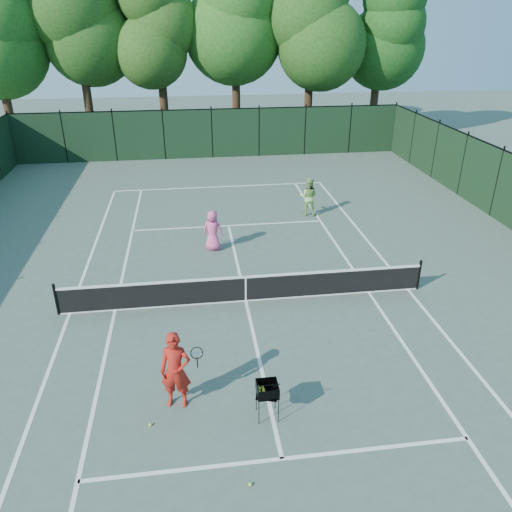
{
  "coord_description": "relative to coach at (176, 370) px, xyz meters",
  "views": [
    {
      "loc": [
        -1.55,
        -13.73,
        8.34
      ],
      "look_at": [
        0.47,
        1.0,
        1.1
      ],
      "focal_mm": 35.0,
      "sensor_mm": 36.0,
      "label": 1
    }
  ],
  "objects": [
    {
      "name": "tree_4",
      "position": [
        9.14,
        26.04,
        7.16
      ],
      "size": [
        6.2,
        6.2,
        12.97
      ],
      "color": "black",
      "rests_on": "ground"
    },
    {
      "name": "tree_5",
      "position": [
        14.14,
        26.54,
        6.73
      ],
      "size": [
        5.8,
        5.8,
        12.23
      ],
      "color": "black",
      "rests_on": "ground"
    },
    {
      "name": "tree_2",
      "position": [
        -0.86,
        26.24,
        6.75
      ],
      "size": [
        6.0,
        6.0,
        12.4
      ],
      "color": "black",
      "rests_on": "ground"
    },
    {
      "name": "baseline_far",
      "position": [
        2.14,
        16.33,
        -0.98
      ],
      "size": [
        10.97,
        0.1,
        0.01
      ],
      "primitive_type": "cube",
      "color": "white",
      "rests_on": "ground"
    },
    {
      "name": "ball_hopper",
      "position": [
        2.02,
        -0.69,
        -0.2
      ],
      "size": [
        0.59,
        0.59,
        0.92
      ],
      "rotation": [
        0.0,
        0.0,
        -0.27
      ],
      "color": "black",
      "rests_on": "ground"
    },
    {
      "name": "tennis_net",
      "position": [
        2.14,
        4.44,
        -0.5
      ],
      "size": [
        11.69,
        0.09,
        1.06
      ],
      "color": "black",
      "rests_on": "ground"
    },
    {
      "name": "fence_far",
      "position": [
        2.14,
        22.44,
        0.52
      ],
      "size": [
        24.0,
        0.05,
        3.0
      ],
      "primitive_type": "cube",
      "color": "black",
      "rests_on": "ground"
    },
    {
      "name": "tree_3",
      "position": [
        4.14,
        26.74,
        8.03
      ],
      "size": [
        7.0,
        7.0,
        14.45
      ],
      "color": "black",
      "rests_on": "ground"
    },
    {
      "name": "ground",
      "position": [
        2.14,
        4.44,
        -0.98
      ],
      "size": [
        90.0,
        90.0,
        0.0
      ],
      "primitive_type": "plane",
      "color": "#4A5A4E",
      "rests_on": "ground"
    },
    {
      "name": "sideline_doubles_right",
      "position": [
        7.62,
        4.44,
        -0.98
      ],
      "size": [
        0.1,
        23.77,
        0.01
      ],
      "primitive_type": "cube",
      "color": "white",
      "rests_on": "ground"
    },
    {
      "name": "center_service_line",
      "position": [
        2.14,
        4.44,
        -0.98
      ],
      "size": [
        0.1,
        12.8,
        0.01
      ],
      "primitive_type": "cube",
      "color": "white",
      "rests_on": "ground"
    },
    {
      "name": "player_pink",
      "position": [
        1.35,
        8.51,
        -0.18
      ],
      "size": [
        0.91,
        0.74,
        1.6
      ],
      "rotation": [
        0.0,
        0.0,
        2.8
      ],
      "color": "#EE5490",
      "rests_on": "ground"
    },
    {
      "name": "coach",
      "position": [
        0.0,
        0.0,
        0.0
      ],
      "size": [
        1.05,
        0.61,
        1.96
      ],
      "rotation": [
        0.0,
        0.0,
        -0.17
      ],
      "color": "#B21D14",
      "rests_on": "ground"
    },
    {
      "name": "loose_ball_near_cart",
      "position": [
        1.4,
        -2.51,
        -0.94
      ],
      "size": [
        0.07,
        0.07,
        0.07
      ],
      "primitive_type": "sphere",
      "color": "#E2F331",
      "rests_on": "ground"
    },
    {
      "name": "sideline_singles_left",
      "position": [
        -1.98,
        4.44,
        -0.98
      ],
      "size": [
        0.1,
        23.77,
        0.01
      ],
      "primitive_type": "cube",
      "color": "white",
      "rests_on": "ground"
    },
    {
      "name": "loose_ball_midcourt",
      "position": [
        -0.63,
        -0.64,
        -0.94
      ],
      "size": [
        0.07,
        0.07,
        0.07
      ],
      "primitive_type": "sphere",
      "color": "yellow",
      "rests_on": "ground"
    },
    {
      "name": "service_line_near",
      "position": [
        2.14,
        -1.96,
        -0.98
      ],
      "size": [
        8.23,
        0.1,
        0.01
      ],
      "primitive_type": "cube",
      "color": "white",
      "rests_on": "ground"
    },
    {
      "name": "tree_1",
      "position": [
        -5.86,
        26.44,
        7.71
      ],
      "size": [
        6.8,
        6.8,
        13.98
      ],
      "color": "black",
      "rests_on": "ground"
    },
    {
      "name": "sideline_doubles_left",
      "position": [
        -3.35,
        4.44,
        -0.98
      ],
      "size": [
        0.1,
        23.77,
        0.01
      ],
      "primitive_type": "cube",
      "color": "white",
      "rests_on": "ground"
    },
    {
      "name": "player_green",
      "position": [
        5.87,
        11.69,
        -0.11
      ],
      "size": [
        1.01,
        0.9,
        1.73
      ],
      "rotation": [
        0.0,
        0.0,
        2.8
      ],
      "color": "#90BF5F",
      "rests_on": "ground"
    },
    {
      "name": "sideline_singles_right",
      "position": [
        6.25,
        4.44,
        -0.98
      ],
      "size": [
        0.1,
        23.77,
        0.01
      ],
      "primitive_type": "cube",
      "color": "white",
      "rests_on": "ground"
    },
    {
      "name": "service_line_far",
      "position": [
        2.14,
        10.84,
        -0.98
      ],
      "size": [
        8.23,
        0.1,
        0.01
      ],
      "primitive_type": "cube",
      "color": "white",
      "rests_on": "ground"
    }
  ]
}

